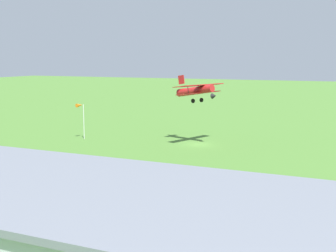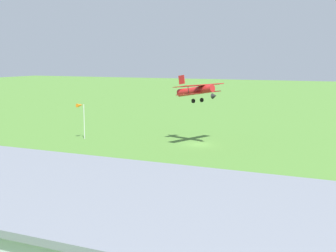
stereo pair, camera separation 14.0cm
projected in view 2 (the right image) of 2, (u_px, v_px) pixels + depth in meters
name	position (u px, v px, depth m)	size (l,w,h in m)	color
ground_plane	(199.00, 144.00, 66.87)	(400.00, 400.00, 0.00)	#47752D
hangar	(42.00, 227.00, 26.35)	(35.49, 13.77, 5.70)	#B7BCC6
biplane	(197.00, 90.00, 66.25)	(7.42, 8.60, 3.96)	#B21E1E
person_near_hangar_door	(5.00, 168.00, 49.08)	(0.54, 0.54, 1.70)	navy
windsock	(81.00, 108.00, 70.93)	(1.14, 1.36, 5.58)	silver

